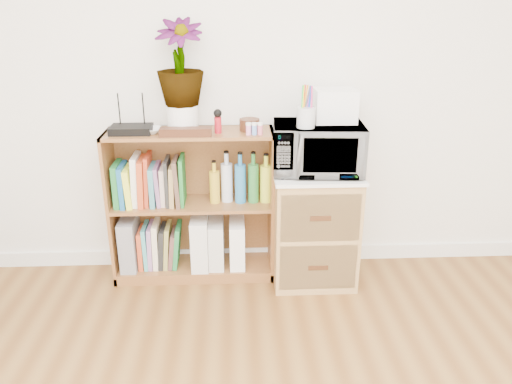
{
  "coord_description": "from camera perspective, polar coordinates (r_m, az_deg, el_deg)",
  "views": [
    {
      "loc": [
        -0.09,
        -0.77,
        1.69
      ],
      "look_at": [
        0.04,
        1.95,
        0.62
      ],
      "focal_mm": 35.0,
      "sensor_mm": 36.0,
      "label": 1
    }
  ],
  "objects": [
    {
      "name": "liquor_bottles",
      "position": [
        3.05,
        -0.9,
        1.52
      ],
      "size": [
        0.47,
        0.07,
        0.31
      ],
      "color": "gold",
      "rests_on": "bookshelf"
    },
    {
      "name": "file_box",
      "position": [
        3.28,
        -14.2,
        -5.55
      ],
      "size": [
        0.1,
        0.26,
        0.33
      ],
      "primitive_type": "cube",
      "color": "gray",
      "rests_on": "bookshelf"
    },
    {
      "name": "magazine_holder_mid",
      "position": [
        3.22,
        -4.55,
        -5.82
      ],
      "size": [
        0.09,
        0.24,
        0.3
      ],
      "primitive_type": "cube",
      "color": "silver",
      "rests_on": "bookshelf"
    },
    {
      "name": "small_appliance",
      "position": [
        2.96,
        8.98,
        9.75
      ],
      "size": [
        0.24,
        0.2,
        0.19
      ],
      "primitive_type": "cube",
      "color": "white",
      "rests_on": "microwave"
    },
    {
      "name": "wooden_bowl",
      "position": [
        2.96,
        -0.75,
        7.7
      ],
      "size": [
        0.12,
        0.12,
        0.07
      ],
      "primitive_type": "cylinder",
      "color": "#3C1F10",
      "rests_on": "bookshelf"
    },
    {
      "name": "lower_books",
      "position": [
        3.26,
        -10.97,
        -6.0
      ],
      "size": [
        0.27,
        0.19,
        0.3
      ],
      "color": "#CC4824",
      "rests_on": "bookshelf"
    },
    {
      "name": "skirting_board",
      "position": [
        3.43,
        -0.86,
        -7.13
      ],
      "size": [
        4.0,
        0.02,
        0.1
      ],
      "primitive_type": "cube",
      "color": "white",
      "rests_on": "ground"
    },
    {
      "name": "cookbooks",
      "position": [
        3.1,
        -12.04,
        1.08
      ],
      "size": [
        0.42,
        0.2,
        0.31
      ],
      "color": "#207A34",
      "rests_on": "bookshelf"
    },
    {
      "name": "router",
      "position": [
        3.0,
        -14.06,
        6.95
      ],
      "size": [
        0.24,
        0.16,
        0.04
      ],
      "primitive_type": "cube",
      "color": "black",
      "rests_on": "bookshelf"
    },
    {
      "name": "microwave",
      "position": [
        2.94,
        7.04,
        5.0
      ],
      "size": [
        0.54,
        0.38,
        0.29
      ],
      "primitive_type": "imported",
      "rotation": [
        0.0,
        0.0,
        -0.07
      ],
      "color": "white",
      "rests_on": "wicker_unit"
    },
    {
      "name": "magazine_holder_right",
      "position": [
        3.21,
        -2.17,
        -5.79
      ],
      "size": [
        0.09,
        0.24,
        0.3
      ],
      "primitive_type": "cube",
      "color": "white",
      "rests_on": "bookshelf"
    },
    {
      "name": "potted_plant",
      "position": [
        2.92,
        -8.72,
        14.42
      ],
      "size": [
        0.27,
        0.27,
        0.48
      ],
      "primitive_type": "imported",
      "color": "#31742E",
      "rests_on": "plant_pot"
    },
    {
      "name": "plant_pot",
      "position": [
        2.98,
        -8.38,
        8.37
      ],
      "size": [
        0.18,
        0.18,
        0.15
      ],
      "primitive_type": "cylinder",
      "color": "white",
      "rests_on": "bookshelf"
    },
    {
      "name": "wicker_unit",
      "position": [
        3.13,
        6.59,
        -3.99
      ],
      "size": [
        0.5,
        0.45,
        0.7
      ],
      "primitive_type": "cube",
      "color": "#9E7542",
      "rests_on": "ground"
    },
    {
      "name": "kokeshi_doll",
      "position": [
        2.91,
        -4.37,
        7.64
      ],
      "size": [
        0.04,
        0.04,
        0.09
      ],
      "primitive_type": "cylinder",
      "color": "#A71420",
      "rests_on": "bookshelf"
    },
    {
      "name": "pen_cup",
      "position": [
        2.81,
        5.73,
        8.47
      ],
      "size": [
        0.1,
        0.1,
        0.11
      ],
      "primitive_type": "cylinder",
      "color": "silver",
      "rests_on": "microwave"
    },
    {
      "name": "trinket_box",
      "position": [
        2.87,
        -8.04,
        6.81
      ],
      "size": [
        0.29,
        0.07,
        0.05
      ],
      "primitive_type": "cube",
      "color": "#331B0E",
      "rests_on": "bookshelf"
    },
    {
      "name": "paint_jars",
      "position": [
        2.87,
        -0.2,
        7.13
      ],
      "size": [
        0.11,
        0.04,
        0.06
      ],
      "primitive_type": "cube",
      "color": "pink",
      "rests_on": "bookshelf"
    },
    {
      "name": "magazine_holder_left",
      "position": [
        3.21,
        -6.4,
        -5.55
      ],
      "size": [
        0.11,
        0.27,
        0.34
      ],
      "primitive_type": "cube",
      "color": "silver",
      "rests_on": "bookshelf"
    },
    {
      "name": "bookshelf",
      "position": [
        3.12,
        -7.24,
        -1.59
      ],
      "size": [
        1.0,
        0.3,
        0.95
      ],
      "primitive_type": "cube",
      "color": "brown",
      "rests_on": "ground"
    },
    {
      "name": "white_bowl",
      "position": [
        2.97,
        -12.0,
        6.88
      ],
      "size": [
        0.13,
        0.13,
        0.03
      ],
      "primitive_type": "imported",
      "color": "white",
      "rests_on": "bookshelf"
    }
  ]
}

